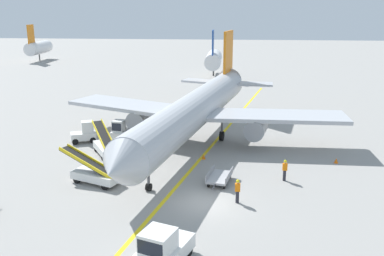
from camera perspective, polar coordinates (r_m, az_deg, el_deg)
name	(u,v)px	position (r m, az deg, el deg)	size (l,w,h in m)	color
ground_plane	(205,203)	(30.07, 1.77, -9.87)	(300.00, 300.00, 0.00)	gray
taxi_line_yellow	(186,175)	(34.77, -0.75, -6.20)	(0.30, 80.00, 0.01)	yellow
airliner	(196,109)	(41.86, 0.59, 2.51)	(27.98, 35.08, 10.10)	#B2B5BA
pushback_tug	(162,249)	(23.14, -3.91, -15.52)	(3.01, 4.03, 2.20)	silver
baggage_tug_near_wing	(120,131)	(44.00, -9.41, -0.40)	(1.66, 2.57, 2.10)	silver
baggage_tug_by_cargo_door	(85,133)	(44.00, -13.88, -0.65)	(2.72, 2.14, 2.10)	silver
belt_loader_forward_hold	(95,174)	(33.80, -12.65, -5.85)	(5.11, 3.04, 2.59)	silver
belt_loader_aft_hold	(106,146)	(40.05, -11.26, -2.34)	(3.61, 4.95, 2.59)	silver
baggage_cart_loaded	(220,177)	(33.25, 3.63, -6.42)	(2.08, 3.84, 0.94)	#A5A5A8
ground_crew_marshaller	(238,190)	(29.96, 5.99, -8.13)	(0.36, 0.24, 1.70)	#26262D
ground_crew_wing_walker	(285,169)	(34.16, 12.07, -5.34)	(0.36, 0.24, 1.70)	#26262D
safety_cone_nose_left	(204,157)	(38.26, 1.53, -3.77)	(0.36, 0.36, 0.44)	orange
safety_cone_nose_right	(336,161)	(39.27, 18.38, -4.08)	(0.36, 0.36, 0.44)	orange
distant_aircraft_far_left	(38,47)	(114.23, -19.50, 9.93)	(3.00, 10.10, 8.80)	silver
distant_aircraft_mid_left	(214,59)	(83.91, 2.84, 9.02)	(3.00, 10.10, 8.80)	silver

